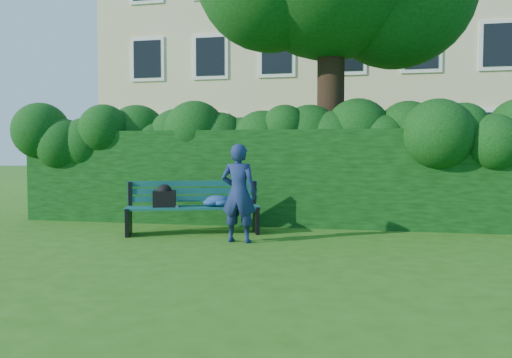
# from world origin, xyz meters

# --- Properties ---
(ground) EXTENTS (80.00, 80.00, 0.00)m
(ground) POSITION_xyz_m (0.00, 0.00, 0.00)
(ground) COLOR #2A5A11
(ground) RESTS_ON ground
(apartment_building) EXTENTS (16.00, 8.08, 12.00)m
(apartment_building) POSITION_xyz_m (-0.00, 13.99, 6.00)
(apartment_building) COLOR #CFBB8B
(apartment_building) RESTS_ON ground
(hedge) EXTENTS (10.00, 1.00, 1.80)m
(hedge) POSITION_xyz_m (0.00, 2.20, 0.90)
(hedge) COLOR black
(hedge) RESTS_ON ground
(park_bench) EXTENTS (2.29, 1.25, 0.89)m
(park_bench) POSITION_xyz_m (-1.11, 0.74, 0.51)
(park_bench) COLOR #0E4748
(park_bench) RESTS_ON ground
(man_reading) EXTENTS (0.57, 0.40, 1.51)m
(man_reading) POSITION_xyz_m (-0.17, 0.10, 0.76)
(man_reading) COLOR navy
(man_reading) RESTS_ON ground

